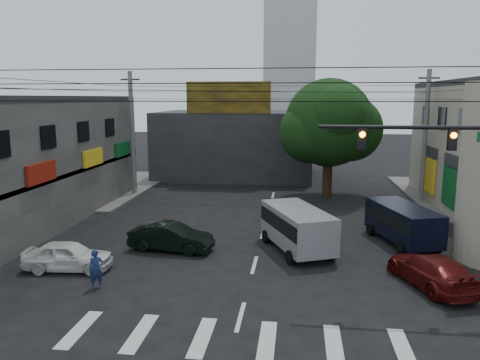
% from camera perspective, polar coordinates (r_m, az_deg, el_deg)
% --- Properties ---
extents(ground, '(160.00, 160.00, 0.00)m').
position_cam_1_polar(ground, '(19.17, 1.19, -12.38)').
color(ground, black).
rests_on(ground, ground).
extents(sidewalk_far_left, '(16.00, 16.00, 0.15)m').
position_cam_1_polar(sidewalk_far_left, '(41.40, -21.60, -0.74)').
color(sidewalk_far_left, '#514F4C').
rests_on(sidewalk_far_left, ground).
extents(building_far, '(14.00, 10.00, 6.00)m').
position_cam_1_polar(building_far, '(44.22, -0.46, 4.45)').
color(building_far, '#232326').
rests_on(building_far, ground).
extents(billboard, '(7.00, 0.30, 2.60)m').
position_cam_1_polar(billboard, '(39.16, -1.43, 10.02)').
color(billboard, olive).
rests_on(billboard, building_far).
extents(tower_distant, '(9.00, 9.00, 44.00)m').
position_cam_1_polar(tower_distant, '(88.87, 6.21, 19.50)').
color(tower_distant, silver).
rests_on(tower_distant, ground).
extents(street_tree, '(6.40, 6.40, 8.70)m').
position_cam_1_polar(street_tree, '(34.74, 10.80, 6.83)').
color(street_tree, black).
rests_on(street_tree, ground).
extents(traffic_gantry, '(7.10, 0.35, 7.20)m').
position_cam_1_polar(traffic_gantry, '(17.85, 26.73, 0.98)').
color(traffic_gantry, black).
rests_on(traffic_gantry, ground).
extents(utility_pole_far_left, '(0.32, 0.32, 9.20)m').
position_cam_1_polar(utility_pole_far_left, '(35.91, -13.01, 5.46)').
color(utility_pole_far_left, '#59595B').
rests_on(utility_pole_far_left, ground).
extents(utility_pole_far_right, '(0.32, 0.32, 9.20)m').
position_cam_1_polar(utility_pole_far_right, '(34.83, 21.62, 4.88)').
color(utility_pole_far_right, '#59595B').
rests_on(utility_pole_far_right, ground).
extents(dark_sedan, '(2.48, 4.41, 1.33)m').
position_cam_1_polar(dark_sedan, '(22.95, -8.39, -6.90)').
color(dark_sedan, black).
rests_on(dark_sedan, ground).
extents(white_compact, '(2.22, 4.01, 1.27)m').
position_cam_1_polar(white_compact, '(21.53, -20.25, -8.67)').
color(white_compact, silver).
rests_on(white_compact, ground).
extents(maroon_sedan, '(4.54, 5.53, 1.28)m').
position_cam_1_polar(maroon_sedan, '(20.04, 22.31, -10.18)').
color(maroon_sedan, '#4D0D0B').
rests_on(maroon_sedan, ground).
extents(silver_minivan, '(6.30, 5.53, 2.08)m').
position_cam_1_polar(silver_minivan, '(22.69, 6.98, -6.08)').
color(silver_minivan, '#9D9FA4').
rests_on(silver_minivan, ground).
extents(navy_van, '(5.86, 4.50, 1.94)m').
position_cam_1_polar(navy_van, '(25.03, 19.19, -5.20)').
color(navy_van, black).
rests_on(navy_van, ground).
extents(traffic_officer, '(0.91, 0.89, 1.54)m').
position_cam_1_polar(traffic_officer, '(19.17, -17.13, -10.37)').
color(traffic_officer, navy).
rests_on(traffic_officer, ground).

